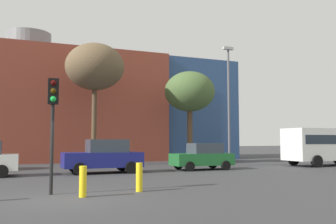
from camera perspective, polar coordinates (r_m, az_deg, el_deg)
The scene contains 11 objects.
ground_plane at distance 12.52m, azimuth -15.96°, elevation -12.63°, with size 200.00×200.00×0.00m, color #38383A.
building_backdrop at distance 37.07m, azimuth -20.58°, elevation 0.77°, with size 39.68×10.57×11.87m.
parked_car_2 at distance 21.88m, azimuth -9.75°, elevation -6.63°, with size 4.41×2.16×1.91m.
parked_car_3 at distance 24.06m, azimuth 5.26°, elevation -6.74°, with size 3.87×1.90×1.68m.
white_bus at distance 30.35m, azimuth 23.05°, elevation -4.43°, with size 6.80×2.62×2.72m.
traffic_light_island at distance 13.60m, azimuth -17.06°, elevation 0.47°, with size 0.37×0.37×4.00m.
bare_tree_0 at distance 28.87m, azimuth -11.02°, elevation 6.65°, with size 4.38×4.38×9.12m.
bare_tree_1 at distance 30.94m, azimuth 3.31°, elevation 3.02°, with size 4.12×4.12×7.52m.
bollard_yellow_1 at distance 13.83m, azimuth -4.38°, elevation -9.82°, with size 0.24×0.24×1.04m, color yellow.
bollard_yellow_2 at distance 12.76m, azimuth -12.78°, elevation -10.25°, with size 0.24×0.24×1.01m, color yellow.
street_lamp at distance 27.58m, azimuth 9.19°, elevation 2.02°, with size 0.80×0.24×8.69m.
Camera 1 is at (-1.39, -12.30, 1.83)m, focal length 40.20 mm.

